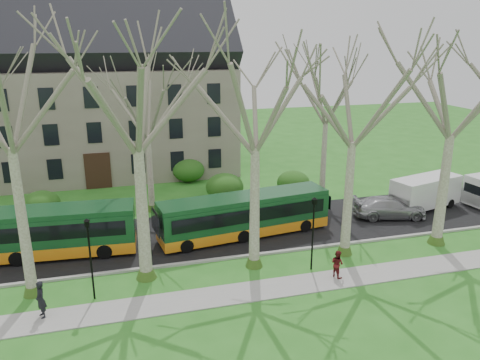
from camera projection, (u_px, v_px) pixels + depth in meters
name	position (u px, v px, depth m)	size (l,w,h in m)	color
ground	(206.00, 274.00, 26.40)	(120.00, 120.00, 0.00)	#2B7020
sidewalk	(215.00, 297.00, 24.09)	(70.00, 2.00, 0.06)	gray
road	(190.00, 236.00, 31.47)	(80.00, 8.00, 0.06)	black
curb	(201.00, 261.00, 27.77)	(80.00, 0.25, 0.14)	#A5A39E
building	(93.00, 89.00, 44.65)	(26.50, 12.20, 16.00)	slate
tree_row_verge	(202.00, 153.00, 24.63)	(49.00, 7.00, 14.00)	gray
tree_row_far	(157.00, 134.00, 34.45)	(33.00, 7.00, 12.00)	gray
lamp_row	(208.00, 240.00, 24.73)	(36.22, 0.22, 4.30)	black
hedges	(115.00, 190.00, 37.84)	(30.60, 8.60, 2.00)	#275117
bus_lead	(31.00, 233.00, 28.03)	(12.25, 2.55, 3.06)	#134420
bus_follow	(245.00, 215.00, 31.13)	(11.53, 2.40, 2.88)	#134420
sedan	(390.00, 207.00, 34.42)	(2.15, 5.28, 1.53)	#9E9EA3
van_a	(425.00, 193.00, 36.06)	(5.75, 2.09, 2.51)	silver
pedestrian_a	(41.00, 300.00, 22.06)	(0.67, 0.44, 1.84)	black
pedestrian_b	(337.00, 264.00, 25.84)	(0.76, 0.59, 1.56)	#5A1417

